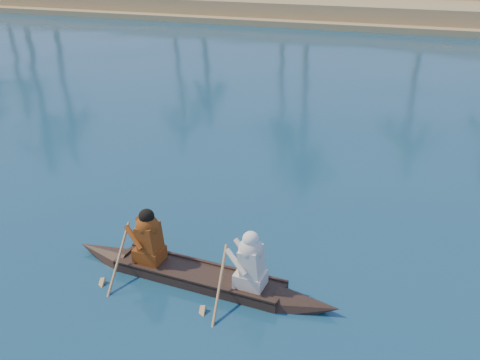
% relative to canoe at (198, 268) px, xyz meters
% --- Properties ---
extents(canoe, '(4.97, 1.06, 1.36)m').
position_rel_canoe_xyz_m(canoe, '(0.00, 0.00, 0.00)').
color(canoe, '#30221A').
rests_on(canoe, ground).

